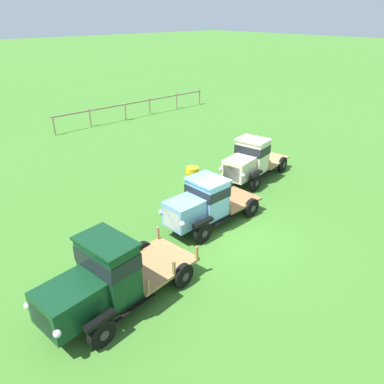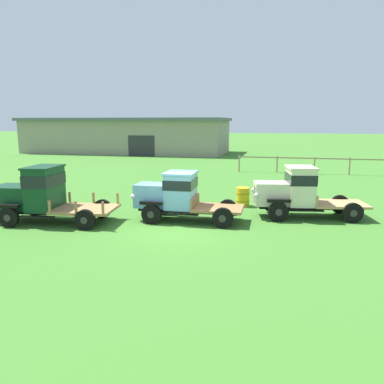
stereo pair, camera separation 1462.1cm
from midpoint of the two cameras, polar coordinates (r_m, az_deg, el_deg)
name	(u,v)px [view 2 (the right image)]	position (r m, az deg, el deg)	size (l,w,h in m)	color
ground_plane	(177,228)	(12.56, 25.86, -18.51)	(240.00, 240.00, 0.00)	#3D7528
farm_shed	(127,135)	(45.60, -3.45, 6.09)	(26.13, 10.50, 4.45)	gray
paddock_fence	(331,162)	(30.07, 33.24, -0.58)	(14.14, 0.56, 1.33)	#997F60
vintage_truck_foreground_near	(40,194)	(11.75, -1.75, -13.25)	(5.15, 2.49, 2.28)	black
vintage_truck_second_in_line	(177,195)	(13.04, 23.81, -12.05)	(4.52, 1.86, 2.02)	black
vintage_truck_midrow_center	(296,191)	(16.07, 39.95, -9.23)	(4.91, 2.44, 2.18)	black
oil_drum_beside_row	(243,197)	(16.80, 29.76, -9.71)	(0.67, 0.67, 0.90)	gold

